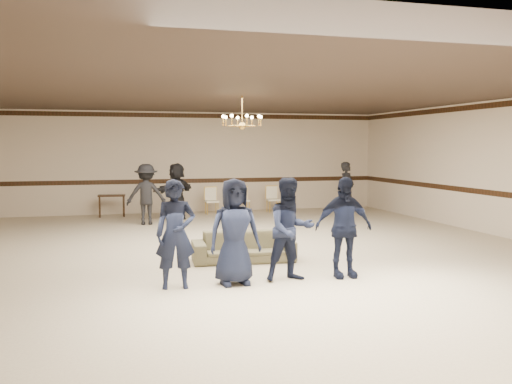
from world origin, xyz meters
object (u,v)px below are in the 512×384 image
adult_left (146,194)px  banquet_chair_mid (243,200)px  boy_c (290,229)px  banquet_chair_left (212,201)px  boy_b (235,232)px  banquet_chair_right (273,199)px  adult_mid (176,192)px  settee (243,247)px  adult_right (347,189)px  chandelier (242,111)px  boy_a (176,234)px  boy_d (343,227)px  console_table (112,206)px

adult_left → banquet_chair_mid: (3.12, 1.76, -0.40)m
boy_c → banquet_chair_left: (0.41, 8.78, -0.40)m
boy_b → banquet_chair_right: (3.31, 8.78, -0.40)m
adult_mid → banquet_chair_right: adult_mid is taller
settee → adult_right: (4.65, 5.70, 0.55)m
chandelier → boy_a: bearing=-117.9°
settee → boy_d: bearing=-48.0°
boy_b → adult_left: (-0.81, 7.02, 0.00)m
chandelier → boy_b: size_ratio=0.58×
adult_left → banquet_chair_right: (4.12, 1.76, -0.40)m
boy_a → boy_b: size_ratio=1.00×
boy_a → adult_mid: adult_mid is taller
banquet_chair_left → banquet_chair_right: 2.00m
banquet_chair_mid → console_table: size_ratio=1.06×
settee → banquet_chair_mid: bearing=80.4°
banquet_chair_left → boy_b: bearing=-100.9°
console_table → boy_c: bearing=-68.5°
adult_left → settee: bearing=111.0°
boy_a → console_table: boy_a is taller
chandelier → adult_mid: (-0.92, 4.10, -2.06)m
adult_right → banquet_chair_mid: (-2.88, 1.46, -0.40)m
boy_c → banquet_chair_right: boy_c is taller
boy_a → boy_c: (1.80, 0.00, 0.00)m
boy_b → settee: bearing=69.0°
chandelier → adult_right: chandelier is taller
chandelier → boy_a: 4.58m
banquet_chair_mid → adult_left: bearing=-146.8°
adult_mid → adult_right: bearing=135.1°
banquet_chair_right → boy_a: bearing=-113.0°
banquet_chair_right → console_table: (-5.00, 0.20, -0.08)m
adult_right → boy_d: bearing=-152.6°
chandelier → banquet_chair_left: size_ratio=1.13×
adult_left → banquet_chair_right: adult_left is taller
boy_c → banquet_chair_mid: size_ratio=1.96×
banquet_chair_left → console_table: (-3.00, 0.20, -0.08)m
boy_c → settee: (-0.36, 1.63, -0.54)m
boy_c → boy_a: bearing=175.8°
adult_left → banquet_chair_left: adult_left is taller
adult_mid → console_table: (-1.78, 1.26, -0.49)m
boy_c → adult_mid: (-0.81, 7.72, 0.00)m
adult_mid → banquet_chair_left: bearing=-179.4°
adult_mid → banquet_chair_left: (1.22, 1.06, -0.40)m
console_table → adult_right: bearing=-8.1°
chandelier → adult_mid: bearing=102.7°
banquet_chair_mid → banquet_chair_left: bearing=-176.2°
boy_c → boy_d: 0.90m
boy_a → boy_b: 0.90m
settee → adult_left: (-1.35, 5.40, 0.55)m
banquet_chair_mid → boy_b: bearing=-100.9°
boy_b → console_table: bearing=98.1°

